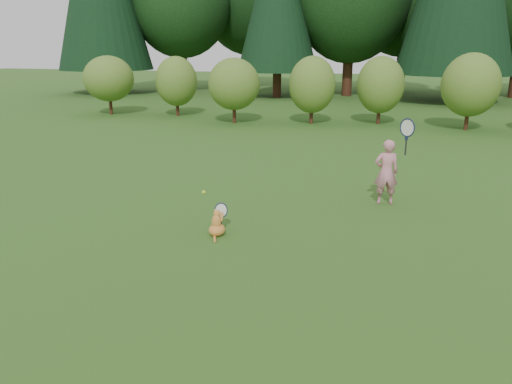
% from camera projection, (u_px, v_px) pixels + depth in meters
% --- Properties ---
extents(ground, '(100.00, 100.00, 0.00)m').
position_uv_depth(ground, '(228.00, 249.00, 7.62)').
color(ground, '#2E5116').
rests_on(ground, ground).
extents(shrub_row, '(28.00, 3.00, 2.80)m').
position_uv_depth(shrub_row, '(343.00, 88.00, 19.16)').
color(shrub_row, '#4B7022').
rests_on(shrub_row, ground).
extents(child, '(0.73, 0.45, 1.91)m').
position_uv_depth(child, '(387.00, 171.00, 9.61)').
color(child, '#D07C8E').
rests_on(child, ground).
extents(cat, '(0.31, 0.62, 0.60)m').
position_uv_depth(cat, '(217.00, 222.00, 8.12)').
color(cat, orange).
rests_on(cat, ground).
extents(tennis_ball, '(0.06, 0.06, 0.06)m').
position_uv_depth(tennis_ball, '(204.00, 192.00, 7.46)').
color(tennis_ball, '#BFD619').
rests_on(tennis_ball, ground).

